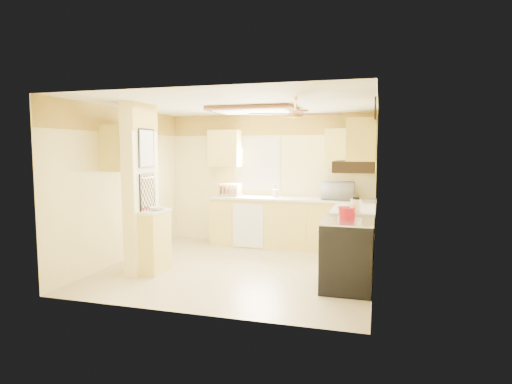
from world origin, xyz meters
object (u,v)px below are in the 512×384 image
(stove, at_px, (347,255))
(kettle, at_px, (356,206))
(microwave, at_px, (338,190))
(dutch_oven, at_px, (347,213))
(bowl, at_px, (157,208))

(stove, height_order, kettle, kettle)
(microwave, height_order, kettle, microwave)
(microwave, xyz_separation_m, kettle, (0.40, -1.65, -0.05))
(microwave, distance_m, dutch_oven, 2.03)
(bowl, relative_size, kettle, 0.92)
(stove, bearing_deg, dutch_oven, 99.31)
(stove, distance_m, microwave, 2.26)
(bowl, relative_size, dutch_oven, 0.90)
(bowl, height_order, kettle, kettle)
(kettle, bearing_deg, dutch_oven, -105.49)
(stove, xyz_separation_m, bowl, (-2.76, 0.01, 0.51))
(microwave, bearing_deg, dutch_oven, 97.50)
(kettle, bearing_deg, stove, -98.65)
(dutch_oven, bearing_deg, stove, -80.69)
(microwave, xyz_separation_m, bowl, (-2.43, -2.14, -0.13))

